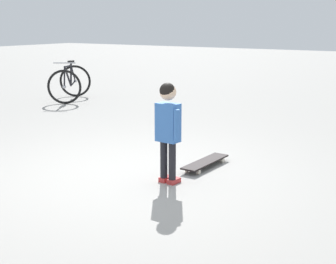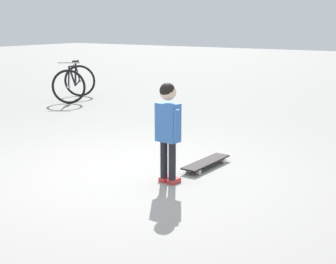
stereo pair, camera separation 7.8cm
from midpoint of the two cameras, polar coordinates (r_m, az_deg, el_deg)
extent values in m
plane|color=gray|center=(5.37, -6.19, -5.28)|extent=(50.00, 50.00, 0.00)
cylinder|color=black|center=(5.11, -0.93, -3.31)|extent=(0.08, 0.08, 0.42)
cube|color=#B73333|center=(5.20, -0.72, -5.51)|extent=(0.16, 0.09, 0.05)
cylinder|color=black|center=(5.05, 0.05, -3.52)|extent=(0.08, 0.08, 0.42)
cube|color=#B73333|center=(5.13, 0.25, -5.75)|extent=(0.16, 0.09, 0.05)
cube|color=#386BB7|center=(4.98, -0.45, 1.12)|extent=(0.16, 0.25, 0.40)
cylinder|color=#386BB7|center=(5.15, -1.13, 1.51)|extent=(0.06, 0.06, 0.32)
cylinder|color=#386BB7|center=(4.84, 0.56, 0.78)|extent=(0.06, 0.06, 0.32)
sphere|color=beige|center=(4.93, -0.46, 4.71)|extent=(0.17, 0.17, 0.17)
sphere|color=black|center=(4.92, -0.53, 4.87)|extent=(0.16, 0.16, 0.16)
cube|color=black|center=(5.69, 4.01, -3.50)|extent=(0.80, 0.21, 0.02)
cube|color=#B7B7BC|center=(5.93, 5.38, -3.00)|extent=(0.03, 0.11, 0.02)
cube|color=#B7B7BC|center=(5.46, 2.51, -4.32)|extent=(0.03, 0.11, 0.02)
cylinder|color=beige|center=(5.97, 4.75, -3.10)|extent=(0.06, 0.03, 0.06)
cylinder|color=beige|center=(5.90, 6.01, -3.32)|extent=(0.06, 0.03, 0.06)
cylinder|color=beige|center=(5.51, 1.85, -4.42)|extent=(0.06, 0.03, 0.06)
cylinder|color=beige|center=(5.43, 3.18, -4.68)|extent=(0.06, 0.03, 0.06)
torus|color=black|center=(10.23, -12.27, 5.18)|extent=(0.41, 0.63, 0.71)
torus|color=black|center=(11.22, -11.02, 5.89)|extent=(0.41, 0.63, 0.71)
cylinder|color=#B7B7BC|center=(10.23, -12.27, 5.18)|extent=(0.08, 0.08, 0.06)
cylinder|color=#B7B7BC|center=(11.22, -11.02, 5.89)|extent=(0.08, 0.08, 0.06)
cylinder|color=black|center=(10.54, -11.86, 6.38)|extent=(0.46, 0.30, 0.48)
cylinder|color=black|center=(10.57, -11.85, 7.57)|extent=(0.52, 0.34, 0.06)
cylinder|color=black|center=(10.83, -11.50, 6.61)|extent=(0.14, 0.11, 0.48)
cylinder|color=black|center=(11.01, -11.26, 5.62)|extent=(0.39, 0.25, 0.08)
cylinder|color=black|center=(11.04, -11.25, 6.76)|extent=(0.32, 0.21, 0.40)
cylinder|color=black|center=(10.26, -12.25, 6.33)|extent=(0.13, 0.10, 0.41)
cube|color=black|center=(10.85, -11.51, 8.08)|extent=(0.24, 0.20, 0.05)
cylinder|color=#B7B7BC|center=(10.28, -12.26, 7.91)|extent=(0.26, 0.41, 0.02)
camera|label=1|loc=(0.04, -90.45, -0.10)|focal=52.03mm
camera|label=2|loc=(0.04, 89.55, 0.10)|focal=52.03mm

